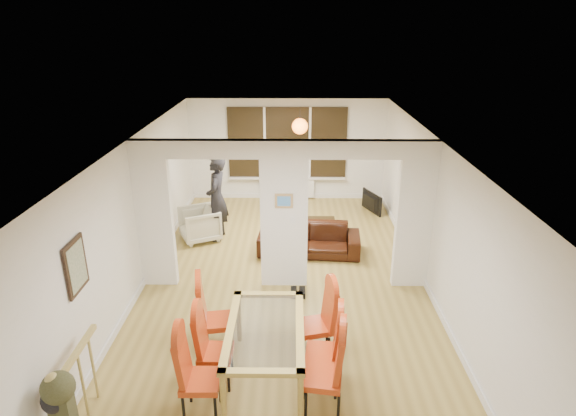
{
  "coord_description": "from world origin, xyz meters",
  "views": [
    {
      "loc": [
        0.15,
        -7.53,
        4.34
      ],
      "look_at": [
        0.06,
        0.6,
        1.21
      ],
      "focal_mm": 30.0,
      "sensor_mm": 36.0,
      "label": 1
    }
  ],
  "objects_px": {
    "television": "(369,202)",
    "dining_chair_lb": "(215,348)",
    "dining_chair_rc": "(315,321)",
    "person": "(217,198)",
    "dining_chair_lc": "(216,316)",
    "bottle": "(305,213)",
    "sofa": "(309,239)",
    "bowl": "(302,218)",
    "dining_chair_ra": "(322,371)",
    "dining_table": "(266,353)",
    "armchair": "(199,224)",
    "coffee_table": "(311,226)",
    "dining_chair_la": "(200,375)",
    "dining_chair_rb": "(323,348)"
  },
  "relations": [
    {
      "from": "television",
      "to": "dining_chair_lb",
      "type": "bearing_deg",
      "value": 132.85
    },
    {
      "from": "dining_chair_rc",
      "to": "person",
      "type": "relative_size",
      "value": 0.6
    },
    {
      "from": "dining_chair_lc",
      "to": "dining_chair_rc",
      "type": "xyz_separation_m",
      "value": [
        1.38,
        -0.1,
        -0.0
      ]
    },
    {
      "from": "person",
      "to": "bottle",
      "type": "distance_m",
      "value": 2.01
    },
    {
      "from": "dining_chair_lc",
      "to": "sofa",
      "type": "xyz_separation_m",
      "value": [
        1.39,
        3.1,
        -0.25
      ]
    },
    {
      "from": "bottle",
      "to": "bowl",
      "type": "height_order",
      "value": "bottle"
    },
    {
      "from": "person",
      "to": "dining_chair_ra",
      "type": "bearing_deg",
      "value": 24.7
    },
    {
      "from": "dining_chair_lc",
      "to": "bowl",
      "type": "distance_m",
      "value": 4.49
    },
    {
      "from": "dining_chair_ra",
      "to": "bowl",
      "type": "height_order",
      "value": "dining_chair_ra"
    },
    {
      "from": "bottle",
      "to": "dining_table",
      "type": "bearing_deg",
      "value": -97.09
    },
    {
      "from": "sofa",
      "to": "bottle",
      "type": "relative_size",
      "value": 7.58
    },
    {
      "from": "dining_chair_lc",
      "to": "bowl",
      "type": "relative_size",
      "value": 5.6
    },
    {
      "from": "dining_chair_rc",
      "to": "armchair",
      "type": "distance_m",
      "value": 4.45
    },
    {
      "from": "coffee_table",
      "to": "armchair",
      "type": "bearing_deg",
      "value": -168.66
    },
    {
      "from": "dining_table",
      "to": "dining_chair_lb",
      "type": "bearing_deg",
      "value": -174.15
    },
    {
      "from": "bottle",
      "to": "person",
      "type": "bearing_deg",
      "value": -164.35
    },
    {
      "from": "dining_chair_lc",
      "to": "coffee_table",
      "type": "relative_size",
      "value": 1.01
    },
    {
      "from": "dining_table",
      "to": "bottle",
      "type": "xyz_separation_m",
      "value": [
        0.61,
        4.91,
        -0.02
      ]
    },
    {
      "from": "television",
      "to": "coffee_table",
      "type": "relative_size",
      "value": 0.79
    },
    {
      "from": "bottle",
      "to": "dining_chair_lc",
      "type": "bearing_deg",
      "value": -107.21
    },
    {
      "from": "person",
      "to": "bottle",
      "type": "xyz_separation_m",
      "value": [
        1.86,
        0.52,
        -0.53
      ]
    },
    {
      "from": "coffee_table",
      "to": "bowl",
      "type": "distance_m",
      "value": 0.26
    },
    {
      "from": "dining_table",
      "to": "sofa",
      "type": "relative_size",
      "value": 0.85
    },
    {
      "from": "dining_chair_rc",
      "to": "bottle",
      "type": "xyz_separation_m",
      "value": [
        -0.04,
        4.4,
        -0.16
      ]
    },
    {
      "from": "dining_chair_la",
      "to": "dining_chair_rc",
      "type": "distance_m",
      "value": 1.76
    },
    {
      "from": "person",
      "to": "sofa",
      "type": "bearing_deg",
      "value": 73.87
    },
    {
      "from": "dining_chair_lc",
      "to": "dining_chair_rb",
      "type": "xyz_separation_m",
      "value": [
        1.44,
        -0.67,
        -0.01
      ]
    },
    {
      "from": "dining_chair_lb",
      "to": "dining_chair_rc",
      "type": "xyz_separation_m",
      "value": [
        1.28,
        0.57,
        0.02
      ]
    },
    {
      "from": "dining_chair_la",
      "to": "dining_chair_ra",
      "type": "bearing_deg",
      "value": 1.97
    },
    {
      "from": "person",
      "to": "bottle",
      "type": "height_order",
      "value": "person"
    },
    {
      "from": "dining_table",
      "to": "bowl",
      "type": "distance_m",
      "value": 4.93
    },
    {
      "from": "bottle",
      "to": "dining_chair_lb",
      "type": "bearing_deg",
      "value": -103.98
    },
    {
      "from": "dining_chair_lb",
      "to": "bottle",
      "type": "distance_m",
      "value": 5.13
    },
    {
      "from": "dining_chair_ra",
      "to": "dining_chair_rb",
      "type": "height_order",
      "value": "dining_chair_ra"
    },
    {
      "from": "dining_chair_rb",
      "to": "dining_chair_lc",
      "type": "bearing_deg",
      "value": 161.41
    },
    {
      "from": "sofa",
      "to": "coffee_table",
      "type": "xyz_separation_m",
      "value": [
        0.07,
        1.08,
        -0.17
      ]
    },
    {
      "from": "bowl",
      "to": "coffee_table",
      "type": "bearing_deg",
      "value": -30.19
    },
    {
      "from": "dining_chair_ra",
      "to": "coffee_table",
      "type": "xyz_separation_m",
      "value": [
        0.06,
        5.33,
        -0.45
      ]
    },
    {
      "from": "dining_chair_la",
      "to": "armchair",
      "type": "height_order",
      "value": "dining_chair_la"
    },
    {
      "from": "sofa",
      "to": "television",
      "type": "distance_m",
      "value": 2.72
    },
    {
      "from": "person",
      "to": "television",
      "type": "bearing_deg",
      "value": 117.85
    },
    {
      "from": "dining_chair_lb",
      "to": "television",
      "type": "relative_size",
      "value": 1.24
    },
    {
      "from": "dining_chair_la",
      "to": "dining_table",
      "type": "bearing_deg",
      "value": 39.22
    },
    {
      "from": "dining_chair_la",
      "to": "bowl",
      "type": "height_order",
      "value": "dining_chair_la"
    },
    {
      "from": "person",
      "to": "dining_chair_lb",
      "type": "bearing_deg",
      "value": 11.21
    },
    {
      "from": "dining_table",
      "to": "armchair",
      "type": "height_order",
      "value": "dining_table"
    },
    {
      "from": "dining_chair_lc",
      "to": "person",
      "type": "relative_size",
      "value": 0.6
    },
    {
      "from": "television",
      "to": "coffee_table",
      "type": "distance_m",
      "value": 1.87
    },
    {
      "from": "dining_chair_lb",
      "to": "dining_chair_lc",
      "type": "relative_size",
      "value": 0.97
    },
    {
      "from": "dining_table",
      "to": "dining_chair_lc",
      "type": "height_order",
      "value": "dining_chair_lc"
    }
  ]
}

